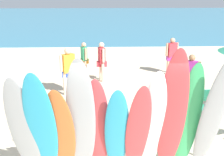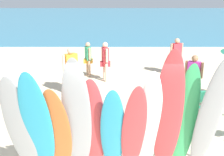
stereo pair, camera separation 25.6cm
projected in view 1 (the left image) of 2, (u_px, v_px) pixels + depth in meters
The scene contains 20 objects.
ground at pixel (106, 44), 19.73m from camera, with size 60.00×60.00×0.00m, color beige.
ocean_water at pixel (104, 18), 37.75m from camera, with size 60.00×40.00×0.02m, color teal.
surfboard_rack at pixel (115, 134), 6.21m from camera, with size 3.97×0.07×0.77m.
surfboard_grey_0 at pixel (23, 129), 5.32m from camera, with size 0.54×0.06×2.41m, color #999EA3.
surfboard_teal_1 at pixel (42, 127), 5.29m from camera, with size 0.57×0.07×2.54m, color #289EC6.
surfboard_orange_2 at pixel (61, 133), 5.47m from camera, with size 0.56×0.06×2.14m, color orange.
surfboard_grey_3 at pixel (81, 120), 5.38m from camera, with size 0.55×0.06×2.67m, color #999EA3.
surfboard_red_4 at pixel (97, 127), 5.55m from camera, with size 0.51×0.07×2.23m, color #D13D42.
surfboard_teal_5 at pixel (117, 132), 5.50m from camera, with size 0.48×0.07×2.12m, color #289EC6.
surfboard_red_6 at pixel (138, 130), 5.48m from camera, with size 0.48×0.06×2.22m, color #D13D42.
surfboard_white_7 at pixel (153, 124), 5.46m from camera, with size 0.47×0.08×2.47m, color white.
surfboard_red_8 at pixel (172, 115), 5.35m from camera, with size 0.55×0.08×2.87m, color #D13D42.
surfboard_green_9 at pixel (188, 120), 5.50m from camera, with size 0.47×0.06×2.56m, color #38B266.
surfboard_grey_10 at pixel (211, 119), 5.35m from camera, with size 0.46×0.08×2.78m, color #999EA3.
beachgoer_near_rack at pixel (172, 53), 12.50m from camera, with size 0.60×0.34×1.65m.
beachgoer_by_water at pixel (68, 68), 10.06m from camera, with size 0.57×0.43×1.73m.
beachgoer_strolling at pixel (191, 74), 9.56m from camera, with size 0.56×0.37×1.61m.
beachgoer_photographing at pixel (102, 59), 11.57m from camera, with size 0.43×0.60×1.64m.
beachgoer_midbeach at pixel (84, 57), 12.25m from camera, with size 0.39×0.54×1.50m.
beach_chair_striped at pixel (205, 101), 8.56m from camera, with size 0.55×0.78×0.79m.
Camera 1 is at (-0.27, -5.53, 3.69)m, focal length 45.04 mm.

